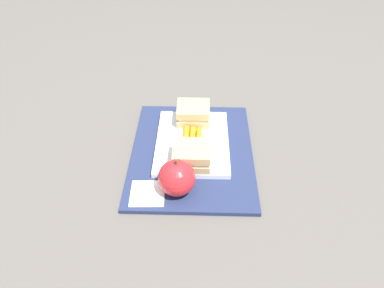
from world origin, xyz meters
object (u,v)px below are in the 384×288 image
object	(u,v)px
food_tray	(192,142)
carrot_sticks_bundle	(192,138)
sandwich_half_left	(193,113)
sandwich_half_right	(192,155)
apple	(177,178)
paper_napkin	(148,193)

from	to	relation	value
food_tray	carrot_sticks_bundle	distance (m)	0.01
food_tray	sandwich_half_left	distance (m)	0.08
sandwich_half_left	sandwich_half_right	size ratio (longest dim) A/B	1.00
sandwich_half_right	sandwich_half_left	bearing A→B (deg)	180.00
apple	carrot_sticks_bundle	bearing A→B (deg)	169.51
apple	paper_napkin	bearing A→B (deg)	-80.09
sandwich_half_left	paper_napkin	world-z (taller)	sandwich_half_left
paper_napkin	food_tray	bearing A→B (deg)	151.18
carrot_sticks_bundle	apple	xyz separation A→B (m)	(0.15, -0.03, 0.02)
food_tray	paper_napkin	distance (m)	0.18
paper_napkin	carrot_sticks_bundle	bearing A→B (deg)	151.14
sandwich_half_left	carrot_sticks_bundle	xyz separation A→B (m)	(0.08, 0.00, -0.01)
sandwich_half_left	paper_napkin	distance (m)	0.26
sandwich_half_left	apple	world-z (taller)	apple
sandwich_half_left	sandwich_half_right	xyz separation A→B (m)	(0.16, 0.00, 0.00)
sandwich_half_left	apple	bearing A→B (deg)	-6.92
sandwich_half_right	paper_napkin	size ratio (longest dim) A/B	1.14
food_tray	paper_napkin	size ratio (longest dim) A/B	3.29
food_tray	apple	xyz separation A→B (m)	(0.15, -0.03, 0.03)
sandwich_half_left	sandwich_half_right	bearing A→B (deg)	0.00
sandwich_half_left	apple	xyz separation A→B (m)	(0.23, -0.03, 0.00)
carrot_sticks_bundle	paper_napkin	world-z (taller)	carrot_sticks_bundle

